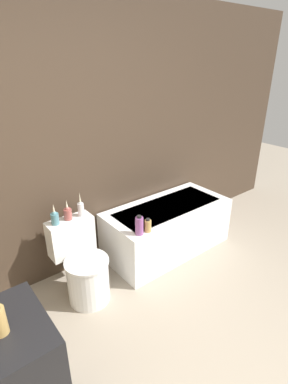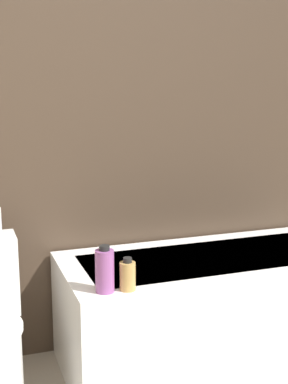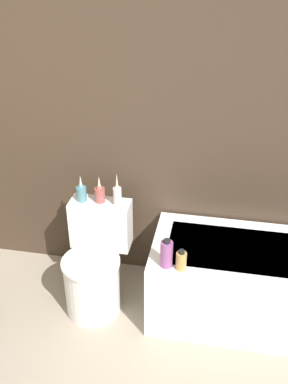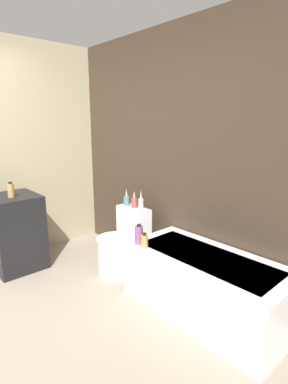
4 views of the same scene
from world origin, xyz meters
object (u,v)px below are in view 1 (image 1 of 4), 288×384
Objects in this scene: bathtub at (167,227)px; vase_bronze at (81,208)px; shampoo_bottle_short at (148,226)px; vase_gold at (55,217)px; toilet at (83,266)px; vase_silver at (68,213)px; shampoo_bottle_tall at (139,226)px.

vase_bronze is at bearing 173.02° from bathtub.
vase_gold is at bearing 152.32° from shampoo_bottle_short.
vase_bronze is at bearing 57.12° from toilet.
vase_bronze reaches higher than vase_gold.
vase_silver is 0.74m from shampoo_bottle_short.
vase_bronze is at bearing -0.06° from vase_gold.
vase_silver is 0.65m from shampoo_bottle_tall.
shampoo_bottle_tall is at bearing -156.98° from bathtub.
shampoo_bottle_short is (0.60, -0.39, -0.17)m from vase_silver.
vase_gold is 1.01× the size of shampoo_bottle_tall.
vase_bronze reaches higher than shampoo_bottle_tall.
vase_silver is 1.41× the size of shampoo_bottle_short.
vase_bronze is (0.12, -0.01, 0.01)m from vase_silver.
vase_gold is at bearing -175.39° from vase_silver.
bathtub is 10.36× the size of shampoo_bottle_short.
vase_bronze is at bearing 141.42° from shampoo_bottle_short.
shampoo_bottle_tall is at bearing -30.05° from vase_gold.
bathtub is 7.24× the size of vase_gold.
bathtub is at bearing 27.91° from shampoo_bottle_short.
vase_bronze reaches higher than bathtub.
vase_silver is at bearing 173.28° from bathtub.
shampoo_bottle_tall reaches higher than bathtub.
shampoo_bottle_short is at bearing -8.34° from shampoo_bottle_tall.
toilet is at bearing -57.15° from vase_gold.
vase_silver reaches higher than shampoo_bottle_tall.
vase_gold is (-0.12, 0.19, 0.47)m from toilet.
vase_gold is 1.02× the size of vase_silver.
vase_bronze reaches higher than toilet.
shampoo_bottle_tall is (0.51, -0.38, -0.15)m from vase_silver.
bathtub is 1.99× the size of toilet.
toilet is 3.64× the size of vase_gold.
toilet is 0.63m from shampoo_bottle_tall.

